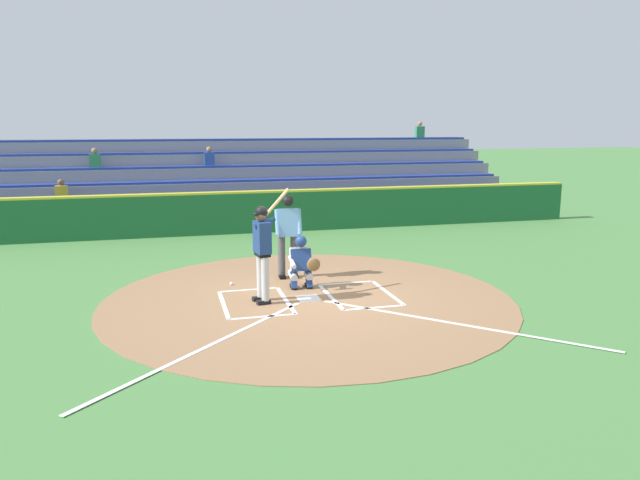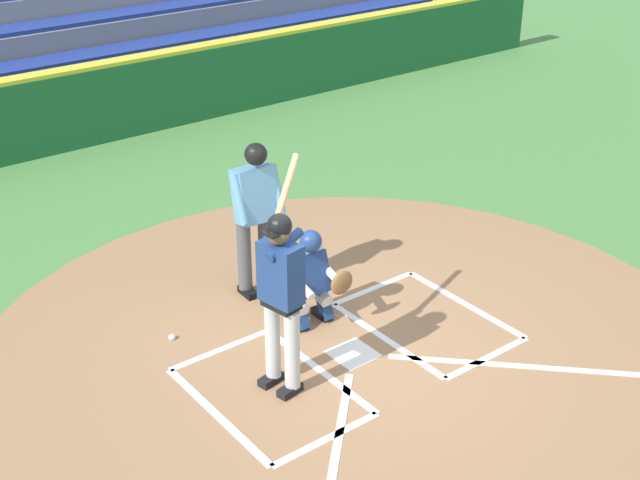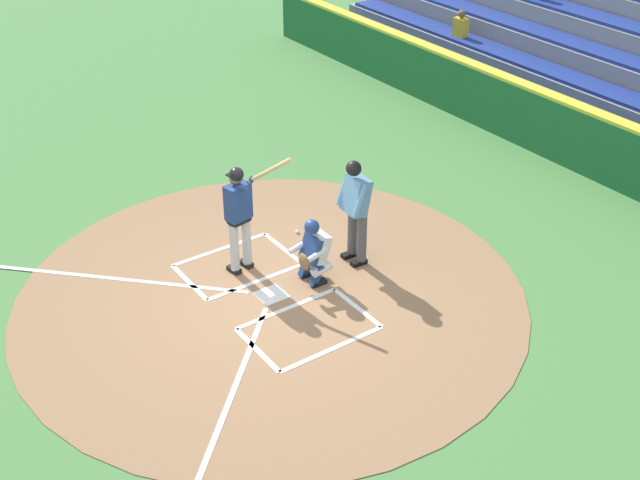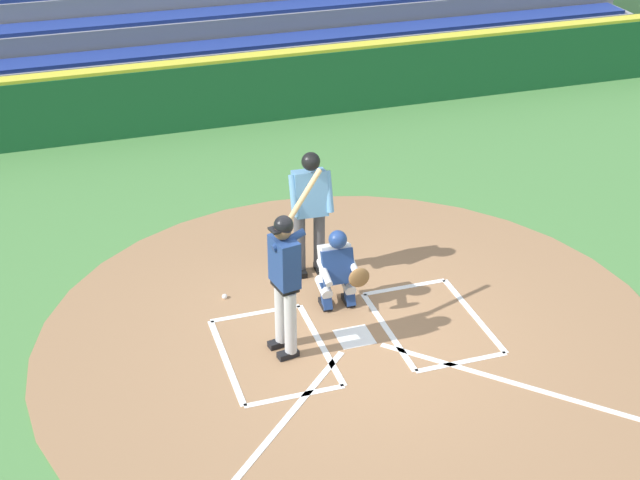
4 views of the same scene
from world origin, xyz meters
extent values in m
plane|color=#4C8442|center=(0.00, 0.00, 0.00)|extent=(120.00, 120.00, 0.00)
cylinder|color=#99704C|center=(0.00, 0.00, 0.01)|extent=(8.00, 8.00, 0.01)
cube|color=white|center=(0.00, 0.00, 0.01)|extent=(0.44, 0.44, 0.01)
cube|color=white|center=(-1.05, -0.90, 0.01)|extent=(1.20, 0.08, 0.01)
cube|color=white|center=(-1.05, 0.90, 0.01)|extent=(1.20, 0.08, 0.01)
cube|color=white|center=(-0.45, 0.00, 0.01)|extent=(0.08, 1.80, 0.01)
cube|color=white|center=(-1.65, 0.00, 0.01)|extent=(0.08, 1.80, 0.01)
cube|color=white|center=(1.05, -0.90, 0.01)|extent=(1.20, 0.08, 0.01)
cube|color=white|center=(1.05, 0.90, 0.01)|extent=(1.20, 0.08, 0.01)
cube|color=white|center=(0.45, 0.00, 0.01)|extent=(0.08, 1.80, 0.01)
cube|color=white|center=(1.65, 0.00, 0.01)|extent=(0.08, 1.80, 0.01)
cube|color=white|center=(-2.10, 2.10, 0.01)|extent=(3.73, 3.73, 0.01)
cylinder|color=#BCBCBC|center=(0.87, 0.14, 0.50)|extent=(0.15, 0.15, 0.84)
cube|color=black|center=(0.91, 0.15, 0.04)|extent=(0.28, 0.17, 0.09)
cylinder|color=#BCBCBC|center=(0.92, -0.12, 0.50)|extent=(0.15, 0.15, 0.84)
cube|color=black|center=(0.96, -0.11, 0.04)|extent=(0.28, 0.17, 0.09)
cube|color=black|center=(0.90, 0.01, 0.97)|extent=(0.28, 0.37, 0.10)
cube|color=navy|center=(0.90, 0.01, 1.28)|extent=(0.31, 0.44, 0.60)
sphere|color=brown|center=(0.92, 0.01, 1.69)|extent=(0.21, 0.21, 0.21)
sphere|color=black|center=(0.90, 0.01, 1.76)|extent=(0.23, 0.23, 0.23)
cube|color=black|center=(1.00, 0.03, 1.73)|extent=(0.14, 0.19, 0.02)
cylinder|color=navy|center=(0.84, 0.02, 1.56)|extent=(0.44, 0.17, 0.21)
cylinder|color=navy|center=(0.88, -0.19, 1.56)|extent=(0.28, 0.14, 0.29)
cylinder|color=tan|center=(0.55, -0.38, 1.86)|extent=(0.63, 0.47, 0.53)
cylinder|color=tan|center=(0.83, -0.18, 1.62)|extent=(0.10, 0.11, 0.08)
cube|color=black|center=(-0.19, -0.77, 0.04)|extent=(0.13, 0.26, 0.09)
cube|color=navy|center=(-0.19, -0.73, 0.20)|extent=(0.12, 0.25, 0.37)
cylinder|color=silver|center=(-0.19, -0.83, 0.28)|extent=(0.16, 0.36, 0.21)
cube|color=black|center=(0.13, -0.78, 0.04)|extent=(0.13, 0.26, 0.09)
cube|color=navy|center=(0.13, -0.74, 0.20)|extent=(0.12, 0.25, 0.37)
cylinder|color=silver|center=(0.13, -0.84, 0.28)|extent=(0.16, 0.36, 0.21)
cube|color=silver|center=(-0.03, -0.85, 0.62)|extent=(0.41, 0.37, 0.52)
cube|color=navy|center=(-0.03, -0.74, 0.62)|extent=(0.42, 0.23, 0.46)
sphere|color=brown|center=(-0.03, -0.78, 0.99)|extent=(0.21, 0.21, 0.21)
sphere|color=navy|center=(-0.03, -0.76, 1.01)|extent=(0.24, 0.24, 0.24)
cylinder|color=silver|center=(-0.23, -0.67, 0.60)|extent=(0.10, 0.45, 0.20)
cylinder|color=silver|center=(0.17, -0.68, 0.60)|extent=(0.10, 0.45, 0.20)
ellipsoid|color=brown|center=(-0.22, -0.47, 0.57)|extent=(0.28, 0.11, 0.28)
cylinder|color=#4C4C51|center=(-0.08, -1.71, 0.51)|extent=(0.16, 0.16, 0.86)
cube|color=black|center=(-0.08, -1.66, 0.04)|extent=(0.14, 0.29, 0.09)
cylinder|color=#4C4C51|center=(0.19, -1.72, 0.51)|extent=(0.16, 0.16, 0.86)
cube|color=black|center=(0.20, -1.67, 0.04)|extent=(0.14, 0.29, 0.09)
cube|color=#5B8EB7|center=(0.06, -1.68, 1.25)|extent=(0.46, 0.39, 0.66)
sphere|color=brown|center=(0.06, -1.64, 1.72)|extent=(0.22, 0.22, 0.22)
sphere|color=black|center=(0.06, -1.62, 1.74)|extent=(0.25, 0.25, 0.25)
cylinder|color=#5B8EB7|center=(-0.18, -1.58, 1.28)|extent=(0.11, 0.29, 0.56)
cylinder|color=#5B8EB7|center=(0.30, -1.61, 1.28)|extent=(0.11, 0.29, 0.56)
sphere|color=white|center=(1.35, -1.39, 0.04)|extent=(0.07, 0.07, 0.07)
cube|color=#1E6033|center=(0.00, -7.50, 0.62)|extent=(22.00, 0.36, 1.25)
cube|color=yellow|center=(0.00, -7.50, 1.28)|extent=(22.00, 0.32, 0.06)
cube|color=gray|center=(0.00, -8.53, 0.23)|extent=(20.00, 0.85, 0.45)
cube|color=navy|center=(0.00, -8.53, 0.49)|extent=(19.60, 0.72, 0.08)
cube|color=gray|center=(0.00, -9.38, 0.45)|extent=(20.00, 0.85, 0.90)
cube|color=navy|center=(0.00, -9.38, 0.94)|extent=(19.60, 0.72, 0.08)
cube|color=gray|center=(0.00, -10.22, 0.68)|extent=(20.00, 0.85, 1.35)
cube|color=navy|center=(0.00, -10.22, 1.39)|extent=(19.60, 0.72, 0.08)
cube|color=gray|center=(0.00, -11.07, 0.90)|extent=(20.00, 0.85, 1.80)
cube|color=gray|center=(0.00, -11.92, 1.12)|extent=(20.00, 0.85, 2.25)
camera|label=1|loc=(2.63, 10.98, 3.40)|focal=33.62mm
camera|label=2|loc=(4.87, 5.78, 5.17)|focal=49.16mm
camera|label=3|loc=(-9.28, 5.55, 7.56)|focal=46.94mm
camera|label=4|loc=(3.40, 9.11, 6.81)|focal=52.69mm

